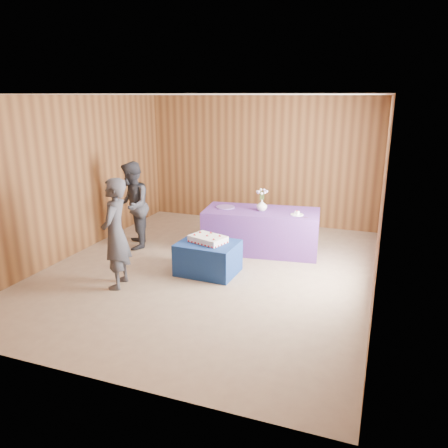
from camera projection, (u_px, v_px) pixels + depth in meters
The scene contains 13 objects.
ground at pixel (209, 270), 7.01m from camera, with size 6.00×6.00×0.00m, color gray.
room_shell at pixel (207, 157), 6.50m from camera, with size 5.04×6.04×2.72m.
cake_table at pixel (208, 258), 6.82m from camera, with size 0.90×0.70×0.50m, color navy.
serving_table at pixel (261, 231), 7.77m from camera, with size 2.00×0.90×0.75m, color #563085.
sheet_cake at pixel (208, 239), 6.77m from camera, with size 0.65×0.54×0.13m.
vase at pixel (262, 205), 7.61m from camera, with size 0.19×0.19×0.19m, color silver.
flower_spray at pixel (262, 192), 7.55m from camera, with size 0.21×0.21×0.16m.
platter at pixel (225, 207), 7.84m from camera, with size 0.34×0.34×0.02m, color #6F4E9D.
plate at pixel (297, 215), 7.36m from camera, with size 0.22×0.22×0.01m, color white.
cake_slice at pixel (297, 213), 7.35m from camera, with size 0.08×0.08×0.08m.
knife at pixel (301, 217), 7.23m from camera, with size 0.26×0.02×0.00m, color silver.
guest_left at pixel (115, 234), 6.19m from camera, with size 0.59×0.38×1.60m, color #373842.
guest_right at pixel (132, 206), 7.83m from camera, with size 0.77×0.60×1.58m, color #30313A.
Camera 1 is at (2.47, -6.04, 2.68)m, focal length 35.00 mm.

